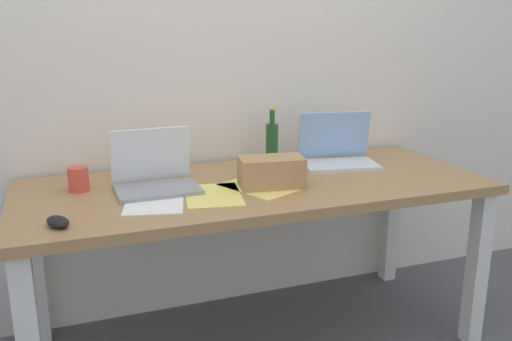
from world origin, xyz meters
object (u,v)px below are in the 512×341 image
at_px(laptop_left, 155,177).
at_px(beer_bottle, 272,142).
at_px(coffee_mug, 78,179).
at_px(computer_mouse, 58,222).
at_px(desk, 256,202).
at_px(cardboard_box, 271,172).
at_px(laptop_right, 338,153).

bearing_deg(laptop_left, beer_bottle, 21.48).
bearing_deg(laptop_left, coffee_mug, 163.64).
distance_m(computer_mouse, coffee_mug, 0.40).
relative_size(desk, beer_bottle, 7.34).
bearing_deg(cardboard_box, computer_mouse, -167.69).
xyz_separation_m(laptop_left, cardboard_box, (0.44, -0.13, 0.01)).
bearing_deg(desk, laptop_left, 173.84).
bearing_deg(computer_mouse, desk, -7.69).
height_order(computer_mouse, coffee_mug, coffee_mug).
height_order(beer_bottle, computer_mouse, beer_bottle).
bearing_deg(laptop_right, beer_bottle, 153.53).
bearing_deg(cardboard_box, coffee_mug, 163.86).
xyz_separation_m(laptop_right, coffee_mug, (-1.15, -0.01, -0.01)).
distance_m(laptop_left, laptop_right, 0.87).
height_order(computer_mouse, cardboard_box, cardboard_box).
bearing_deg(beer_bottle, cardboard_box, -111.94).
xyz_separation_m(computer_mouse, coffee_mug, (0.08, 0.39, 0.03)).
height_order(desk, cardboard_box, cardboard_box).
relative_size(desk, laptop_right, 5.14).
relative_size(laptop_left, beer_bottle, 1.24).
height_order(laptop_left, cardboard_box, laptop_left).
distance_m(cardboard_box, coffee_mug, 0.76).
xyz_separation_m(desk, coffee_mug, (-0.69, 0.13, 0.14)).
xyz_separation_m(beer_bottle, computer_mouse, (-0.95, -0.53, -0.09)).
height_order(laptop_left, coffee_mug, laptop_left).
bearing_deg(coffee_mug, cardboard_box, -16.14).
bearing_deg(cardboard_box, desk, 113.07).
xyz_separation_m(laptop_right, cardboard_box, (-0.42, -0.22, 0.01)).
bearing_deg(computer_mouse, beer_bottle, 3.03).
bearing_deg(desk, cardboard_box, -66.93).
relative_size(desk, coffee_mug, 20.16).
bearing_deg(laptop_right, cardboard_box, -152.12).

